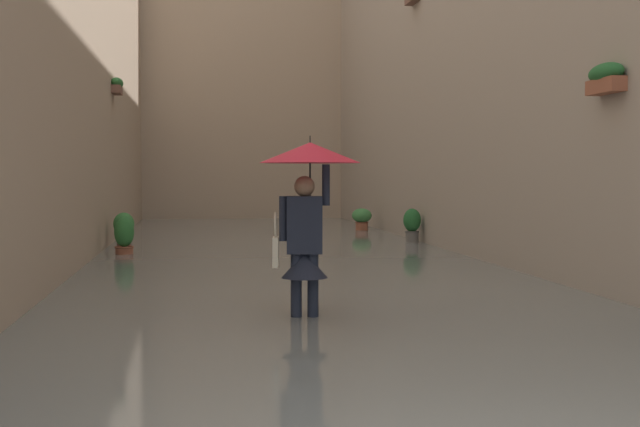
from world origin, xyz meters
TOP-DOWN VIEW (x-y plane):
  - ground_plane at (0.00, -13.20)m, footprint 66.02×66.02m
  - flood_water at (0.00, -13.20)m, footprint 7.70×32.41m
  - building_facade_far at (0.00, -27.31)m, footprint 10.50×1.80m
  - person_wading at (0.40, -5.80)m, footprint 1.09×1.09m
  - potted_plant_far_left at (-3.20, -15.35)m, footprint 0.40×0.40m
  - potted_plant_mid_right at (3.11, -15.10)m, footprint 0.44×0.44m
  - potted_plant_near_right at (2.97, -13.51)m, footprint 0.38×0.38m
  - potted_plant_near_left at (-2.91, -19.76)m, footprint 0.55×0.55m

SIDE VIEW (x-z plane):
  - ground_plane at x=0.00m, z-range 0.00..0.00m
  - flood_water at x=0.00m, z-range 0.00..0.14m
  - potted_plant_near_right at x=2.97m, z-range 0.01..0.86m
  - potted_plant_near_left at x=-2.91m, z-range 0.08..0.81m
  - potted_plant_mid_right at x=3.11m, z-range 0.07..0.94m
  - potted_plant_far_left at x=-3.20m, z-range 0.06..0.96m
  - person_wading at x=0.40m, z-range 0.45..2.53m
  - building_facade_far at x=0.00m, z-range 0.00..13.81m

